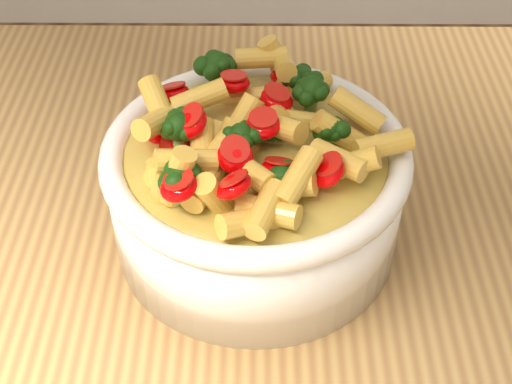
{
  "coord_description": "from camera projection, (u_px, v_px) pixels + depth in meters",
  "views": [
    {
      "loc": [
        -0.1,
        -0.36,
        1.33
      ],
      "look_at": [
        -0.1,
        0.06,
        0.95
      ],
      "focal_mm": 50.0,
      "sensor_mm": 36.0,
      "label": 1
    }
  ],
  "objects": [
    {
      "name": "pasta_salad",
      "position": [
        256.0,
        128.0,
        0.52
      ],
      "size": [
        0.19,
        0.19,
        0.04
      ],
      "color": "#F5C04D",
      "rests_on": "serving_bowl"
    },
    {
      "name": "table",
      "position": [
        368.0,
        363.0,
        0.62
      ],
      "size": [
        1.2,
        0.8,
        0.9
      ],
      "color": "tan",
      "rests_on": "ground"
    },
    {
      "name": "serving_bowl",
      "position": [
        256.0,
        191.0,
        0.56
      ],
      "size": [
        0.23,
        0.23,
        0.1
      ],
      "color": "white",
      "rests_on": "table"
    }
  ]
}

